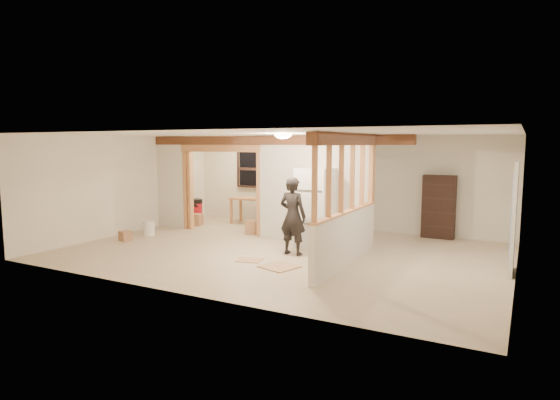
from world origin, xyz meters
The scene contains 30 objects.
floor centered at (0.00, 0.00, -0.01)m, with size 9.00×6.50×0.01m, color #C9B395.
ceiling centered at (0.00, 0.00, 2.50)m, with size 9.00×6.50×0.01m, color white.
wall_back centered at (0.00, 3.25, 1.25)m, with size 9.00×0.01×2.50m, color silver.
wall_front centered at (0.00, -3.25, 1.25)m, with size 9.00×0.01×2.50m, color silver.
wall_left centered at (-4.50, 0.00, 1.25)m, with size 0.01×6.50×2.50m, color silver.
wall_right centered at (4.50, 0.00, 1.25)m, with size 0.01×6.50×2.50m, color silver.
partition_left_stub centered at (-4.05, 1.20, 1.25)m, with size 0.90×0.12×2.50m, color silver.
partition_center centered at (0.20, 1.20, 1.25)m, with size 2.80×0.12×2.50m, color silver.
doorway_frame centered at (-2.40, 1.20, 1.10)m, with size 2.46×0.14×2.20m, color tan.
header_beam_back centered at (-1.00, 1.20, 2.38)m, with size 7.00×0.18×0.22m, color brown.
header_beam_right centered at (1.60, -0.40, 2.38)m, with size 0.18×3.30×0.22m, color brown.
pony_wall centered at (1.60, -0.40, 0.50)m, with size 0.12×3.20×1.00m, color silver.
stud_partition centered at (1.60, -0.40, 1.66)m, with size 0.14×3.20×1.32m, color tan.
window_back centered at (-2.60, 3.17, 1.55)m, with size 1.12×0.10×1.10m, color black.
french_door centered at (4.42, 0.40, 1.00)m, with size 0.12×0.86×2.00m, color white.
ceiling_dome_main centered at (0.30, -0.50, 2.48)m, with size 0.36×0.36×0.16m, color #FFEABF.
ceiling_dome_util centered at (-2.50, 2.30, 2.48)m, with size 0.32×0.32×0.14m, color #FFEABF.
hanging_bulb centered at (-2.00, 1.60, 2.18)m, with size 0.07×0.07×0.07m, color #FFD88C.
refrigerator centered at (0.43, 0.79, 0.88)m, with size 0.73×0.71×1.76m, color white.
woman centered at (0.34, -0.15, 0.81)m, with size 0.59×0.39×1.63m, color black.
work_table centered at (-2.36, 2.67, 0.38)m, with size 1.20×0.60×0.76m, color tan.
potted_plant centered at (-2.16, 2.76, 0.92)m, with size 0.29×0.25×0.32m, color #2B5F29.
shop_vac centered at (-4.08, 2.21, 0.34)m, with size 0.52×0.52×0.68m, color #A60F19.
bookshelf centered at (2.72, 3.05, 0.77)m, with size 0.77×0.26×1.54m, color black.
bucket centered at (-3.76, -0.02, 0.18)m, with size 0.28×0.28×0.35m, color white.
box_util_a centered at (-1.56, 1.43, 0.17)m, with size 0.40×0.34×0.34m, color #AB7752.
box_util_b centered at (-3.67, 1.73, 0.16)m, with size 0.34×0.34×0.32m, color #AB7752.
box_front centered at (-3.82, -0.76, 0.11)m, with size 0.28×0.23×0.23m, color #AB7752.
floor_panel_near centered at (0.58, -1.16, 0.01)m, with size 0.61×0.61×0.02m, color tan.
floor_panel_far centered at (-0.19, -1.00, 0.01)m, with size 0.49×0.39×0.02m, color tan.
Camera 1 is at (4.59, -8.70, 2.30)m, focal length 30.00 mm.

